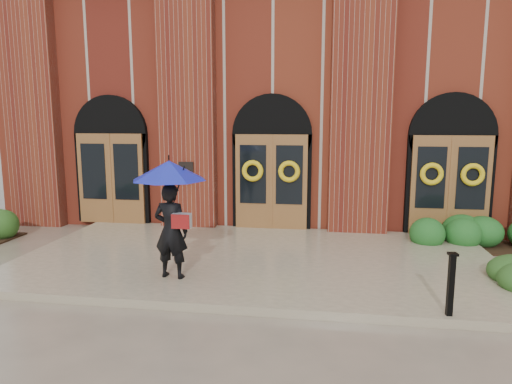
# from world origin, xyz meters

# --- Properties ---
(ground) EXTENTS (90.00, 90.00, 0.00)m
(ground) POSITION_xyz_m (0.00, 0.00, 0.00)
(ground) COLOR gray
(ground) RESTS_ON ground
(landing) EXTENTS (10.00, 5.30, 0.15)m
(landing) POSITION_xyz_m (0.00, 0.15, 0.07)
(landing) COLOR tan
(landing) RESTS_ON ground
(church_building) EXTENTS (16.20, 12.53, 7.00)m
(church_building) POSITION_xyz_m (0.00, 8.78, 3.50)
(church_building) COLOR maroon
(church_building) RESTS_ON ground
(man_with_umbrella) EXTENTS (1.49, 1.49, 2.17)m
(man_with_umbrella) POSITION_xyz_m (-1.36, -1.37, 1.67)
(man_with_umbrella) COLOR black
(man_with_umbrella) RESTS_ON landing
(metal_post) EXTENTS (0.15, 0.15, 0.97)m
(metal_post) POSITION_xyz_m (3.28, -2.35, 0.66)
(metal_post) COLOR black
(metal_post) RESTS_ON landing
(hedge_wall_right) EXTENTS (2.73, 1.09, 0.70)m
(hedge_wall_right) POSITION_xyz_m (5.20, 2.07, 0.35)
(hedge_wall_right) COLOR #1E561E
(hedge_wall_right) RESTS_ON ground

